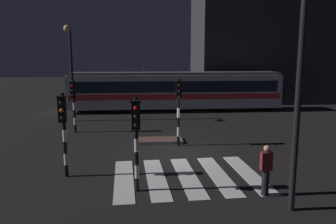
{
  "coord_description": "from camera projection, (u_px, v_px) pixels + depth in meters",
  "views": [
    {
      "loc": [
        -1.76,
        -14.99,
        4.53
      ],
      "look_at": [
        -0.18,
        3.51,
        1.4
      ],
      "focal_mm": 35.33,
      "sensor_mm": 36.0,
      "label": 1
    }
  ],
  "objects": [
    {
      "name": "ground_plane",
      "position": [
        178.0,
        153.0,
        15.62
      ],
      "size": [
        120.0,
        120.0,
        0.0
      ],
      "primitive_type": "plane",
      "color": "black"
    },
    {
      "name": "rail_near",
      "position": [
        162.0,
        112.0,
        26.94
      ],
      "size": [
        80.0,
        0.12,
        0.03
      ],
      "primitive_type": "cube",
      "color": "#59595E",
      "rests_on": "ground"
    },
    {
      "name": "rail_far",
      "position": [
        161.0,
        110.0,
        28.35
      ],
      "size": [
        80.0,
        0.12,
        0.03
      ],
      "primitive_type": "cube",
      "color": "#59595E",
      "rests_on": "ground"
    },
    {
      "name": "crosswalk_zebra",
      "position": [
        187.0,
        176.0,
        12.6
      ],
      "size": [
        5.7,
        4.57,
        0.02
      ],
      "color": "silver",
      "rests_on": "ground"
    },
    {
      "name": "traffic_island",
      "position": [
        159.0,
        140.0,
        17.69
      ],
      "size": [
        2.49,
        1.18,
        0.18
      ],
      "color": "slate",
      "rests_on": "ground"
    },
    {
      "name": "traffic_light_median_centre",
      "position": [
        179.0,
        102.0,
        16.53
      ],
      "size": [
        0.36,
        0.42,
        3.43
      ],
      "color": "black",
      "rests_on": "ground"
    },
    {
      "name": "traffic_light_kerb_mid_left",
      "position": [
        136.0,
        131.0,
        10.82
      ],
      "size": [
        0.36,
        0.42,
        3.22
      ],
      "color": "black",
      "rests_on": "ground"
    },
    {
      "name": "traffic_light_corner_far_left",
      "position": [
        74.0,
        98.0,
        19.54
      ],
      "size": [
        0.36,
        0.42,
        3.16
      ],
      "color": "black",
      "rests_on": "ground"
    },
    {
      "name": "traffic_light_corner_near_left",
      "position": [
        63.0,
        123.0,
        12.18
      ],
      "size": [
        0.36,
        0.42,
        3.2
      ],
      "color": "black",
      "rests_on": "ground"
    },
    {
      "name": "street_lamp_near_kerb",
      "position": [
        305.0,
        67.0,
        8.92
      ],
      "size": [
        0.44,
        1.21,
        6.6
      ],
      "color": "black",
      "rests_on": "ground"
    },
    {
      "name": "street_lamp_trackside_left",
      "position": [
        70.0,
        61.0,
        22.52
      ],
      "size": [
        0.44,
        1.21,
        6.56
      ],
      "color": "black",
      "rests_on": "ground"
    },
    {
      "name": "tram",
      "position": [
        175.0,
        90.0,
        27.45
      ],
      "size": [
        17.52,
        2.58,
        4.15
      ],
      "color": "silver",
      "rests_on": "ground"
    },
    {
      "name": "pedestrian_waiting_at_kerb",
      "position": [
        266.0,
        170.0,
        10.75
      ],
      "size": [
        0.36,
        0.24,
        1.71
      ],
      "color": "black",
      "rests_on": "ground"
    },
    {
      "name": "building_backdrop",
      "position": [
        273.0,
        45.0,
        34.06
      ],
      "size": [
        15.96,
        8.0,
        11.34
      ],
      "primitive_type": "cube",
      "color": "#2D2D33",
      "rests_on": "ground"
    }
  ]
}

